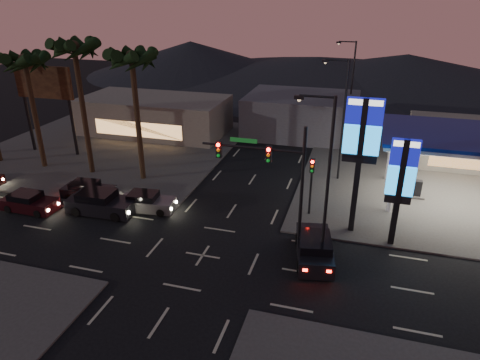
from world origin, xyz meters
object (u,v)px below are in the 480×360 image
(pylon_sign_tall, at_px, (361,140))
(suv_station, at_px, (314,248))
(pylon_sign_short, at_px, (401,177))
(traffic_signal_mast, at_px, (273,171))
(car_lane_a_front, at_px, (101,203))
(car_lane_b_mid, at_px, (88,190))
(car_lane_a_mid, at_px, (29,202))
(gas_station, at_px, (470,139))
(car_lane_b_front, at_px, (146,202))

(pylon_sign_tall, distance_m, suv_station, 7.18)
(pylon_sign_short, bearing_deg, traffic_signal_mast, -160.87)
(traffic_signal_mast, height_order, car_lane_a_front, traffic_signal_mast)
(traffic_signal_mast, height_order, car_lane_b_mid, traffic_signal_mast)
(pylon_sign_short, xyz_separation_m, suv_station, (-4.49, -2.95, -3.92))
(car_lane_a_mid, xyz_separation_m, car_lane_b_mid, (2.89, 3.01, -0.01))
(gas_station, height_order, car_lane_b_front, gas_station)
(car_lane_a_front, distance_m, car_lane_a_mid, 5.41)
(pylon_sign_short, relative_size, suv_station, 1.40)
(car_lane_a_mid, height_order, car_lane_b_front, car_lane_a_mid)
(pylon_sign_short, xyz_separation_m, car_lane_a_front, (-19.98, -1.32, -3.90))
(car_lane_a_front, bearing_deg, car_lane_b_front, 23.46)
(car_lane_a_mid, bearing_deg, traffic_signal_mast, -0.20)
(car_lane_a_mid, bearing_deg, car_lane_a_front, 12.11)
(traffic_signal_mast, xyz_separation_m, car_lane_a_front, (-12.73, 1.20, -4.47))
(gas_station, distance_m, car_lane_a_front, 26.84)
(traffic_signal_mast, xyz_separation_m, car_lane_a_mid, (-18.02, 0.06, -4.60))
(gas_station, distance_m, pylon_sign_tall, 10.01)
(gas_station, xyz_separation_m, traffic_signal_mast, (-12.24, -10.01, 0.15))
(traffic_signal_mast, distance_m, suv_station, 5.29)
(gas_station, xyz_separation_m, car_lane_b_front, (-22.04, -7.54, -4.45))
(gas_station, relative_size, pylon_sign_short, 1.74)
(car_lane_a_mid, height_order, car_lane_b_mid, car_lane_a_mid)
(pylon_sign_tall, height_order, traffic_signal_mast, pylon_sign_tall)
(pylon_sign_tall, xyz_separation_m, car_lane_b_front, (-14.54, -1.04, -5.77))
(gas_station, relative_size, car_lane_b_mid, 2.93)
(car_lane_b_mid, bearing_deg, pylon_sign_tall, 1.27)
(suv_station, bearing_deg, pylon_sign_short, 33.36)
(pylon_sign_tall, bearing_deg, car_lane_a_front, -172.45)
(gas_station, height_order, car_lane_a_front, gas_station)
(traffic_signal_mast, relative_size, car_lane_b_front, 1.88)
(car_lane_a_front, distance_m, suv_station, 15.58)
(gas_station, height_order, car_lane_a_mid, gas_station)
(car_lane_a_mid, xyz_separation_m, suv_station, (20.78, -0.50, 0.11))
(car_lane_b_front, bearing_deg, car_lane_a_mid, -163.67)
(pylon_sign_short, bearing_deg, pylon_sign_tall, 158.20)
(car_lane_a_mid, bearing_deg, pylon_sign_short, 5.54)
(gas_station, bearing_deg, suv_station, -132.22)
(pylon_sign_short, xyz_separation_m, car_lane_b_mid, (-22.37, 0.56, -4.04))
(pylon_sign_short, height_order, suv_station, pylon_sign_short)
(car_lane_b_mid, bearing_deg, pylon_sign_short, -1.43)
(pylon_sign_tall, bearing_deg, suv_station, -116.67)
(car_lane_a_front, xyz_separation_m, car_lane_a_mid, (-5.28, -1.13, -0.13))
(car_lane_a_front, distance_m, car_lane_b_front, 3.21)
(gas_station, distance_m, car_lane_a_mid, 32.16)
(pylon_sign_short, xyz_separation_m, traffic_signal_mast, (-7.24, -2.51, 0.57))
(gas_station, xyz_separation_m, pylon_sign_tall, (-7.50, -6.50, 1.31))
(car_lane_a_front, relative_size, suv_station, 1.01)
(pylon_sign_short, height_order, traffic_signal_mast, traffic_signal_mast)
(gas_station, relative_size, car_lane_a_mid, 2.91)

